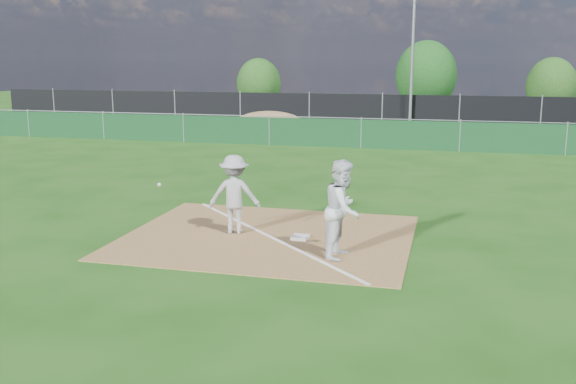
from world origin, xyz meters
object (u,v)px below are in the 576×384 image
object	(u,v)px
tree_right	(551,86)
car_right	(496,113)
tree_mid	(426,75)
play_at_first	(234,194)
light_pole	(413,52)
car_left	(264,105)
runner	(343,209)
car_mid	(346,109)
first_base	(300,237)
tree_left	(259,84)

from	to	relation	value
tree_right	car_right	bearing A→B (deg)	-121.63
tree_mid	play_at_first	bearing A→B (deg)	-94.44
light_pole	tree_right	bearing A→B (deg)	51.83
light_pole	car_left	distance (m)	11.16
runner	car_mid	size ratio (longest dim) A/B	0.45
first_base	car_left	world-z (taller)	car_left
car_left	tree_left	distance (m)	4.99
play_at_first	tree_left	size ratio (longest dim) A/B	0.61
car_mid	car_right	distance (m)	8.66
runner	car_right	world-z (taller)	runner
play_at_first	tree_mid	bearing A→B (deg)	85.56
tree_mid	first_base	bearing A→B (deg)	-91.84
tree_left	tree_mid	size ratio (longest dim) A/B	0.76
play_at_first	car_left	size ratio (longest dim) A/B	0.50
car_left	tree_mid	bearing A→B (deg)	-59.25
runner	play_at_first	bearing A→B (deg)	74.48
first_base	car_mid	size ratio (longest dim) A/B	0.08
runner	tree_left	world-z (taller)	tree_left
play_at_first	tree_mid	size ratio (longest dim) A/B	0.46
car_mid	first_base	bearing A→B (deg)	-150.28
tree_mid	car_left	bearing A→B (deg)	-148.02
runner	car_right	xyz separation A→B (m)	(4.35, 27.27, -0.35)
car_left	tree_right	size ratio (longest dim) A/B	1.20
car_left	car_right	bearing A→B (deg)	-92.79
car_left	tree_left	bearing A→B (deg)	19.82
play_at_first	runner	world-z (taller)	runner
tree_right	play_at_first	bearing A→B (deg)	-108.14
play_at_first	car_mid	world-z (taller)	play_at_first
tree_left	tree_mid	world-z (taller)	tree_mid
tree_mid	car_right	bearing A→B (deg)	-56.05
first_base	car_mid	xyz separation A→B (m)	(-3.23, 25.63, 0.64)
play_at_first	tree_right	bearing A→B (deg)	71.86
first_base	tree_left	bearing A→B (deg)	108.43
light_pole	tree_mid	world-z (taller)	light_pole
first_base	car_mid	bearing A→B (deg)	97.18
first_base	car_right	size ratio (longest dim) A/B	0.08
tree_left	tree_right	xyz separation A→B (m)	(19.47, 1.00, 0.03)
tree_right	light_pole	bearing A→B (deg)	-128.17
car_mid	tree_left	size ratio (longest dim) A/B	1.13
play_at_first	tree_left	xyz separation A→B (m)	(-8.94, 31.14, 1.03)
light_pole	car_mid	world-z (taller)	light_pole
light_pole	car_left	world-z (taller)	light_pole
first_base	tree_mid	world-z (taller)	tree_mid
car_left	play_at_first	bearing A→B (deg)	-166.10
tree_right	car_mid	bearing A→B (deg)	-151.63
light_pole	first_base	world-z (taller)	light_pole
first_base	car_left	size ratio (longest dim) A/B	0.07
car_right	tree_mid	xyz separation A→B (m)	(-4.35, 6.46, 1.91)
play_at_first	car_mid	size ratio (longest dim) A/B	0.54
runner	first_base	bearing A→B (deg)	55.44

